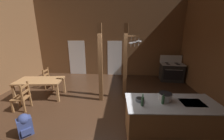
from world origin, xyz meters
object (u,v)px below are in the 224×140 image
Objects in this scene: backpack at (25,124)px; bottle_short_on_counter at (163,100)px; bottle_tall_on_counter at (143,101)px; kitchen_island at (170,119)px; ladderback_chair_near_window at (22,97)px; dining_table at (40,82)px; stockpot_on_counter at (165,97)px; mixing_bowl_on_counter at (140,100)px; stove_range at (171,72)px; ladderback_chair_by_post at (49,79)px.

bottle_short_on_counter is at bearing 3.33° from backpack.
bottle_short_on_counter is (0.49, 0.13, -0.02)m from bottle_tall_on_counter.
ladderback_chair_near_window is at bearing 169.58° from kitchen_island.
dining_table is (-4.42, 1.72, 0.18)m from kitchen_island.
backpack is at bearing -173.77° from stockpot_on_counter.
stockpot_on_counter is at bearing 9.10° from mixing_bowl_on_counter.
stockpot_on_counter is at bearing 142.67° from kitchen_island.
mixing_bowl_on_counter reaches higher than dining_table.
dining_table is 3.01× the size of backpack.
stockpot_on_counter reaches higher than kitchen_island.
stove_range is at bearing 63.46° from bottle_tall_on_counter.
bottle_short_on_counter reaches higher than ladderback_chair_near_window.
bottle_tall_on_counter is (-0.73, -0.20, 0.58)m from kitchen_island.
ladderback_chair_by_post reaches higher than backpack.
dining_table is 0.95m from ladderback_chair_by_post.
backpack is 2.98m from bottle_tall_on_counter.
ladderback_chair_by_post is at bearing 150.04° from kitchen_island.
stove_range reaches higher than mixing_bowl_on_counter.
ladderback_chair_near_window is 1.80m from ladderback_chair_by_post.
bottle_tall_on_counter is (3.69, -1.92, 0.40)m from dining_table.
stove_range is 1.39× the size of ladderback_chair_near_window.
kitchen_island is at bearing -37.33° from stockpot_on_counter.
ladderback_chair_near_window is 1.59× the size of backpack.
bottle_short_on_counter is (-0.24, -0.07, 0.57)m from kitchen_island.
backpack is 2.08× the size of bottle_tall_on_counter.
kitchen_island is 2.33× the size of ladderback_chair_near_window.
dining_table is at bearing 156.74° from bottle_short_on_counter.
ladderback_chair_near_window is at bearing -95.64° from dining_table.
bottle_tall_on_counter is (3.78, -1.03, 0.60)m from ladderback_chair_near_window.
backpack is 2.90× the size of mixing_bowl_on_counter.
kitchen_island is 0.95m from bottle_tall_on_counter.
ladderback_chair_by_post is at bearing 145.43° from mixing_bowl_on_counter.
kitchen_island is at bearing 4.30° from backpack.
backpack is 3.57m from stockpot_on_counter.
stockpot_on_counter is at bearing -20.66° from dining_table.
stockpot_on_counter is at bearing 6.23° from backpack.
ladderback_chair_near_window and ladderback_chair_by_post have the same top height.
mixing_bowl_on_counter reaches higher than ladderback_chair_near_window.
dining_table is 4.56m from bottle_short_on_counter.
backpack is at bearing -138.93° from stove_range.
ladderback_chair_by_post reaches higher than kitchen_island.
kitchen_island is at bearing -10.42° from ladderback_chair_near_window.
dining_table is 4.58m from stockpot_on_counter.
mixing_bowl_on_counter is at bearing 98.54° from bottle_tall_on_counter.
mixing_bowl_on_counter reaches higher than ladderback_chair_by_post.
bottle_short_on_counter reaches higher than mixing_bowl_on_counter.
dining_table is at bearing 154.93° from mixing_bowl_on_counter.
dining_table is 6.28× the size of bottle_tall_on_counter.
dining_table is 4.18m from bottle_tall_on_counter.
dining_table is at bearing 152.49° from bottle_tall_on_counter.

